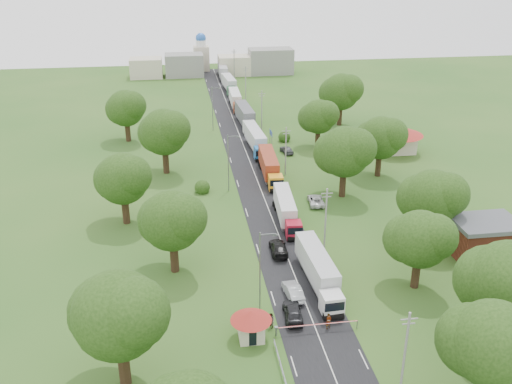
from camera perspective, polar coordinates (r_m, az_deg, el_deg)
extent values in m
plane|color=#28541C|center=(84.67, 2.01, -3.64)|extent=(260.00, 260.00, 0.00)
cube|color=black|center=(102.63, 0.03, 1.39)|extent=(8.00, 200.00, 0.04)
cylinder|color=slate|center=(62.77, 2.02, -13.78)|extent=(0.20, 0.20, 1.10)
cube|color=slate|center=(62.47, 2.03, -13.42)|extent=(0.35, 0.35, 0.25)
cylinder|color=red|center=(63.33, 6.14, -13.03)|extent=(9.00, 0.12, 0.12)
cylinder|color=slate|center=(64.76, 10.09, -12.92)|extent=(0.10, 0.10, 1.00)
cube|color=beige|center=(62.03, -0.49, -13.53)|extent=(2.60, 2.60, 2.40)
cone|color=maroon|center=(61.03, -0.50, -12.25)|extent=(4.40, 4.40, 1.10)
cube|color=black|center=(62.07, 0.74, -13.28)|extent=(0.02, 1.20, 0.90)
cube|color=black|center=(61.12, -0.32, -14.41)|extent=(0.80, 0.02, 1.90)
cylinder|color=slate|center=(115.51, 1.59, 4.99)|extent=(0.12, 0.12, 4.00)
cylinder|color=slate|center=(117.76, 1.39, 5.36)|extent=(0.12, 0.12, 4.00)
cube|color=navy|center=(116.14, 1.50, 5.93)|extent=(0.06, 3.00, 1.00)
cube|color=silver|center=(116.14, 1.50, 5.93)|extent=(0.07, 3.10, 0.06)
cylinder|color=gray|center=(55.33, 14.66, -15.39)|extent=(0.24, 0.24, 9.00)
cube|color=gray|center=(53.08, 15.08, -12.18)|extent=(1.60, 0.10, 0.10)
cube|color=gray|center=(53.37, 15.02, -12.61)|extent=(1.20, 0.10, 0.10)
cylinder|color=gray|center=(77.70, 6.98, -2.71)|extent=(0.24, 0.24, 9.00)
cube|color=gray|center=(76.11, 7.12, -0.14)|extent=(1.60, 0.10, 0.10)
cube|color=gray|center=(76.31, 7.10, -0.48)|extent=(1.20, 0.10, 0.10)
cylinder|color=gray|center=(102.86, 2.99, 4.09)|extent=(0.24, 0.24, 9.00)
cube|color=gray|center=(101.66, 3.04, 6.11)|extent=(1.60, 0.10, 0.10)
cube|color=gray|center=(101.81, 3.03, 5.84)|extent=(1.20, 0.10, 0.10)
cylinder|color=gray|center=(129.19, 0.58, 8.16)|extent=(0.24, 0.24, 9.00)
cube|color=gray|center=(128.24, 0.58, 9.80)|extent=(1.60, 0.10, 0.10)
cube|color=gray|center=(128.36, 0.58, 9.58)|extent=(1.20, 0.10, 0.10)
cylinder|color=gray|center=(156.11, -1.04, 10.84)|extent=(0.24, 0.24, 9.00)
cube|color=gray|center=(155.32, -1.05, 12.21)|extent=(1.60, 0.10, 0.10)
cube|color=gray|center=(155.42, -1.05, 12.03)|extent=(1.20, 0.10, 0.10)
cylinder|color=gray|center=(183.35, -2.20, 12.72)|extent=(0.24, 0.24, 9.00)
cube|color=gray|center=(182.68, -2.21, 13.89)|extent=(1.60, 0.10, 0.10)
cube|color=gray|center=(182.76, -2.21, 13.73)|extent=(1.20, 0.10, 0.10)
cylinder|color=slate|center=(64.19, 0.39, -8.02)|extent=(0.16, 0.16, 10.00)
cube|color=slate|center=(62.00, 1.23, -4.25)|extent=(1.80, 0.10, 0.10)
cube|color=slate|center=(62.20, 1.96, -4.32)|extent=(0.50, 0.22, 0.15)
cylinder|color=slate|center=(95.58, -2.79, 2.88)|extent=(0.16, 0.16, 10.00)
cube|color=slate|center=(94.12, -2.30, 5.59)|extent=(1.80, 0.10, 0.10)
cube|color=slate|center=(94.24, -1.81, 5.52)|extent=(0.50, 0.22, 0.15)
cylinder|color=slate|center=(128.83, -4.38, 8.28)|extent=(0.16, 0.16, 10.00)
cube|color=slate|center=(127.76, -4.04, 10.34)|extent=(1.80, 0.10, 0.10)
cube|color=slate|center=(127.85, -3.67, 10.29)|extent=(0.50, 0.22, 0.15)
sphere|color=#1A350E|center=(54.34, 22.71, -13.83)|extent=(7.70, 7.70, 7.70)
sphere|color=#1A350E|center=(55.07, 20.89, -13.67)|extent=(6.60, 6.60, 6.60)
cylinder|color=#382616|center=(65.38, 23.18, -12.40)|extent=(1.12, 1.12, 4.55)
sphere|color=#1A350E|center=(62.47, 23.99, -8.21)|extent=(8.40, 8.40, 8.40)
sphere|color=#1A350E|center=(63.24, 22.28, -8.14)|extent=(7.20, 7.20, 7.20)
cylinder|color=#382616|center=(72.56, 15.69, -7.82)|extent=(1.04, 1.04, 3.85)
sphere|color=#1A350E|center=(70.32, 16.10, -4.55)|extent=(7.00, 7.00, 7.00)
sphere|color=#1A350E|center=(69.69, 17.43, -4.29)|extent=(5.50, 5.50, 5.50)
sphere|color=#1A350E|center=(71.16, 14.92, -4.52)|extent=(6.00, 6.00, 6.00)
cylinder|color=#382616|center=(82.73, 16.84, -3.76)|extent=(1.08, 1.08, 4.20)
sphere|color=#1A350E|center=(80.61, 17.26, -0.52)|extent=(7.70, 7.70, 7.70)
sphere|color=#1A350E|center=(79.99, 18.55, -0.23)|extent=(6.05, 6.05, 6.05)
sphere|color=#1A350E|center=(81.51, 16.12, -0.53)|extent=(6.60, 6.60, 6.60)
cylinder|color=#382616|center=(95.45, 8.66, 0.84)|extent=(1.12, 1.12, 4.55)
sphere|color=#1A350E|center=(93.48, 8.87, 4.00)|extent=(8.40, 8.40, 8.40)
sphere|color=#1A350E|center=(92.56, 10.01, 4.31)|extent=(6.60, 6.60, 6.60)
sphere|color=#1A350E|center=(94.69, 7.89, 3.93)|extent=(7.20, 7.20, 7.20)
cylinder|color=#382616|center=(105.35, 12.13, 2.67)|extent=(1.08, 1.08, 4.20)
sphere|color=#1A350E|center=(103.69, 12.37, 5.32)|extent=(7.70, 7.70, 7.70)
sphere|color=#1A350E|center=(102.96, 13.34, 5.58)|extent=(6.05, 6.05, 6.05)
sphere|color=#1A350E|center=(104.71, 11.52, 5.25)|extent=(6.60, 6.60, 6.60)
cylinder|color=#382616|center=(118.66, 6.18, 5.33)|extent=(1.04, 1.04, 3.85)
sphere|color=#1A350E|center=(117.30, 6.28, 7.50)|extent=(7.00, 7.00, 7.00)
sphere|color=#1A350E|center=(116.48, 7.02, 7.74)|extent=(5.50, 5.50, 5.50)
sphere|color=#1A350E|center=(118.36, 5.65, 7.42)|extent=(6.00, 6.00, 6.00)
cylinder|color=#382616|center=(134.74, 8.37, 7.58)|extent=(1.12, 1.12, 4.55)
sphere|color=#1A350E|center=(133.35, 8.51, 9.88)|extent=(8.40, 8.40, 8.40)
sphere|color=#1A350E|center=(132.46, 9.31, 10.14)|extent=(6.60, 6.60, 6.60)
sphere|color=#1A350E|center=(134.55, 7.82, 9.78)|extent=(7.20, 7.20, 7.20)
cylinder|color=#382616|center=(57.40, -13.07, -16.43)|extent=(1.12, 1.12, 4.55)
sphere|color=#1A350E|center=(54.06, -13.62, -11.87)|extent=(8.40, 8.40, 8.40)
sphere|color=#1A350E|center=(52.42, -12.15, -11.75)|extent=(6.60, 6.60, 6.60)
sphere|color=#1A350E|center=(55.77, -14.69, -11.53)|extent=(7.20, 7.20, 7.20)
cylinder|color=#382616|center=(73.73, -8.17, -6.42)|extent=(1.08, 1.08, 4.20)
sphere|color=#1A350E|center=(71.35, -8.41, -2.84)|extent=(7.70, 7.70, 7.70)
sphere|color=#1A350E|center=(69.99, -7.31, -2.57)|extent=(6.05, 6.05, 6.05)
sphere|color=#1A350E|center=(72.85, -9.26, -2.80)|extent=(6.60, 6.60, 6.60)
cylinder|color=#382616|center=(87.46, -12.90, -1.80)|extent=(1.08, 1.08, 4.20)
sphere|color=#1A350E|center=(85.46, -13.21, 1.31)|extent=(7.70, 7.70, 7.70)
sphere|color=#1A350E|center=(84.02, -12.38, 1.61)|extent=(6.05, 6.05, 6.05)
sphere|color=#1A350E|center=(87.04, -13.84, 1.27)|extent=(6.60, 6.60, 6.60)
cylinder|color=#382616|center=(105.55, -9.00, 3.05)|extent=(1.12, 1.12, 4.55)
sphere|color=#1A350E|center=(103.77, -9.20, 5.94)|extent=(8.40, 8.40, 8.40)
sphere|color=#1A350E|center=(102.34, -8.39, 6.27)|extent=(6.60, 6.60, 6.60)
sphere|color=#1A350E|center=(105.41, -9.83, 5.83)|extent=(7.20, 7.20, 7.20)
cylinder|color=#382616|center=(124.97, -12.70, 5.91)|extent=(1.08, 1.08, 4.20)
sphere|color=#1A350E|center=(123.57, -12.90, 8.17)|extent=(7.70, 7.70, 7.70)
sphere|color=#1A350E|center=(122.20, -12.32, 8.46)|extent=(6.05, 6.05, 6.05)
sphere|color=#1A350E|center=(125.13, -13.35, 8.06)|extent=(6.60, 6.60, 6.60)
cube|color=maroon|center=(82.22, 21.80, -4.52)|extent=(8.00, 6.00, 4.60)
cube|color=#47494F|center=(81.11, 22.07, -2.89)|extent=(8.60, 6.60, 0.60)
cube|color=beige|center=(118.74, 13.83, 4.83)|extent=(7.00, 5.00, 4.00)
cone|color=maroon|center=(117.88, 13.97, 6.16)|extent=(10.08, 10.08, 1.80)
cube|color=gray|center=(187.46, -7.19, 12.48)|extent=(12.00, 8.00, 7.00)
cube|color=beige|center=(188.56, -2.21, 12.55)|extent=(10.00, 8.00, 6.00)
cube|color=gray|center=(190.02, 1.48, 12.95)|extent=(14.00, 8.00, 8.00)
cube|color=beige|center=(187.69, -10.93, 12.11)|extent=(10.00, 8.00, 6.00)
cube|color=beige|center=(195.44, -5.47, 13.15)|extent=(5.00, 5.00, 8.00)
cylinder|color=silver|center=(194.62, -5.53, 14.60)|extent=(3.20, 3.20, 2.00)
sphere|color=#2659B2|center=(194.39, -5.55, 15.06)|extent=(3.40, 3.40, 3.40)
cube|color=white|center=(65.79, 7.58, -10.99)|extent=(2.48, 2.48, 2.47)
cube|color=black|center=(64.65, 7.88, -11.32)|extent=(2.28, 0.12, 1.09)
cube|color=slate|center=(65.46, 7.80, -12.26)|extent=(2.19, 0.34, 0.35)
cube|color=slate|center=(71.80, 6.07, -8.44)|extent=(2.77, 11.47, 0.30)
cube|color=#BBBBC0|center=(71.13, 6.07, -7.10)|extent=(2.98, 11.78, 2.97)
cylinder|color=black|center=(65.68, 7.74, -12.17)|extent=(2.33, 0.99, 0.99)
cylinder|color=black|center=(67.08, 7.33, -11.30)|extent=(2.33, 0.99, 0.99)
cylinder|color=black|center=(74.80, 5.42, -7.23)|extent=(2.33, 0.99, 0.99)
cylinder|color=black|center=(76.04, 5.16, -6.66)|extent=(2.33, 0.99, 0.99)
cube|color=#A51228|center=(81.25, 3.79, -3.77)|extent=(2.36, 2.36, 2.31)
cube|color=black|center=(80.13, 3.96, -3.93)|extent=(2.12, 0.16, 1.02)
cube|color=slate|center=(80.76, 3.93, -4.70)|extent=(2.04, 0.39, 0.32)
cube|color=slate|center=(87.24, 2.90, -2.29)|extent=(2.84, 10.74, 0.28)
cube|color=silver|center=(86.78, 2.89, -1.22)|extent=(3.05, 11.03, 2.77)
cylinder|color=black|center=(80.98, 3.89, -4.65)|extent=(2.17, 0.92, 0.92)
cylinder|color=black|center=(82.41, 3.65, -4.11)|extent=(2.17, 0.92, 0.92)
cylinder|color=black|center=(90.20, 2.51, -1.54)|extent=(2.17, 0.92, 0.92)
cylinder|color=black|center=(91.44, 2.35, -1.18)|extent=(2.17, 0.92, 0.92)
cube|color=orange|center=(96.79, 1.97, 0.96)|extent=(2.50, 2.50, 2.49)
cube|color=black|center=(95.56, 2.10, 0.88)|extent=(2.29, 0.13, 1.10)
cube|color=slate|center=(96.13, 2.08, 0.16)|extent=(2.20, 0.35, 0.35)
cube|color=slate|center=(103.46, 1.28, 2.02)|extent=(2.83, 11.56, 0.30)
cube|color=maroon|center=(103.09, 1.27, 3.00)|extent=(3.04, 11.86, 2.99)
cylinder|color=black|center=(96.38, 2.06, 0.19)|extent=(2.34, 1.00, 1.00)
cylinder|color=black|center=(98.00, 1.87, 0.60)|extent=(2.34, 1.00, 1.00)
cylinder|color=black|center=(106.75, 0.97, 2.57)|extent=(2.34, 1.00, 1.00)
cylinder|color=black|center=(108.13, 0.84, 2.85)|extent=(2.34, 1.00, 1.00)
cube|color=#1C64AC|center=(110.69, 0.47, 3.91)|extent=(2.48, 2.48, 2.45)
cube|color=black|center=(109.47, 0.57, 3.87)|extent=(2.25, 0.15, 1.08)
cube|color=slate|center=(109.98, 0.56, 3.23)|extent=(2.17, 0.37, 0.34)
cube|color=slate|center=(117.36, -0.05, 4.65)|extent=(2.89, 11.39, 0.29)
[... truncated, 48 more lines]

